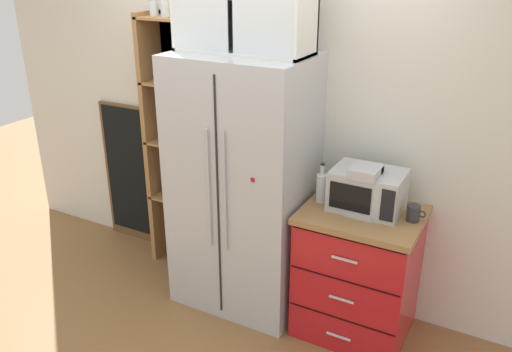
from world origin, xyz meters
The scene contains 11 objects.
ground_plane centered at (0.00, 0.00, 0.00)m, with size 10.65×10.65×0.00m, color olive.
wall_back_cream centered at (0.00, 0.40, 1.27)m, with size 4.95×0.10×2.55m, color silver.
refrigerator centered at (0.00, 0.02, 0.91)m, with size 0.91×0.67×1.81m.
pantry_shelf_column centered at (-0.72, 0.28, 1.05)m, with size 0.48×0.30×2.12m.
counter_cabinet centered at (0.85, 0.05, 0.45)m, with size 0.74×0.63×0.89m.
microwave centered at (0.85, 0.10, 1.02)m, with size 0.44×0.33×0.26m.
coffee_maker centered at (0.85, 0.06, 1.05)m, with size 0.17×0.20×0.31m.
mug_charcoal centered at (1.15, 0.08, 0.94)m, with size 0.12×0.08×0.10m.
bottle_clear centered at (0.56, 0.07, 1.01)m, with size 0.07×0.07×0.27m.
bottle_cobalt centered at (0.85, 0.05, 1.01)m, with size 0.07×0.07×0.26m.
chalkboard_menu centered at (-1.28, 0.33, 0.62)m, with size 0.60×0.04×1.24m.
Camera 1 is at (1.67, -2.87, 2.39)m, focal length 36.90 mm.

